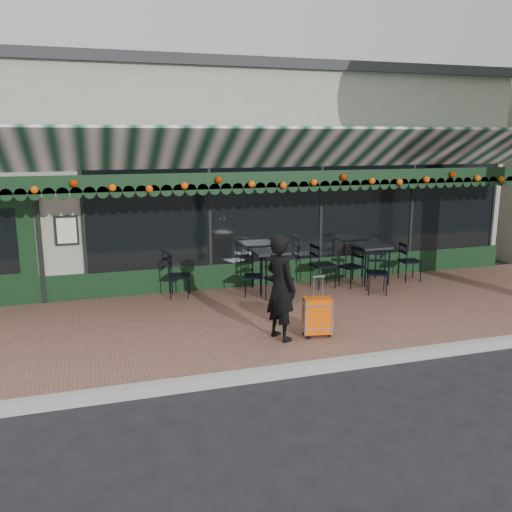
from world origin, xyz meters
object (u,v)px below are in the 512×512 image
object	(u,v)px
chair_a_right	(410,261)
suitcase	(317,316)
chair_a_front	(377,273)
chair_b_left	(254,276)
chair_solo	(180,276)
woman	(281,287)
chair_a_left	(351,267)
chair_b_right	(323,265)
chair_b_front	(279,279)
cafe_table_b	(270,255)
cafe_table_a	(371,249)

from	to	relation	value
chair_a_right	suitcase	bearing A→B (deg)	133.44
chair_a_right	chair_a_front	xyz separation A→B (m)	(-1.20, -0.70, -0.00)
chair_b_left	chair_solo	bearing A→B (deg)	-85.90
woman	chair_b_left	distance (m)	2.39
suitcase	chair_b_left	distance (m)	2.43
chair_a_right	chair_b_left	bearing A→B (deg)	97.57
woman	suitcase	world-z (taller)	woman
chair_a_right	chair_a_left	bearing A→B (deg)	98.30
chair_a_front	chair_b_left	size ratio (longest dim) A/B	1.07
chair_b_right	woman	bearing A→B (deg)	140.14
chair_b_front	cafe_table_b	bearing A→B (deg)	68.60
chair_a_right	chair_solo	world-z (taller)	chair_a_right
cafe_table_a	woman	bearing A→B (deg)	-139.23
woman	chair_solo	xyz separation A→B (m)	(-1.10, 2.68, -0.41)
chair_a_right	chair_solo	xyz separation A→B (m)	(-4.95, 0.23, -0.01)
cafe_table_b	chair_a_front	size ratio (longest dim) A/B	1.00
chair_a_right	chair_solo	distance (m)	4.96
cafe_table_a	chair_a_left	xyz separation A→B (m)	(-0.54, -0.15, -0.32)
suitcase	chair_b_right	size ratio (longest dim) A/B	1.05
chair_b_left	suitcase	bearing A→B (deg)	25.32
chair_b_right	chair_b_front	distance (m)	1.38
woman	cafe_table_a	world-z (taller)	woman
chair_a_right	chair_b_front	size ratio (longest dim) A/B	0.97
suitcase	chair_b_right	bearing A→B (deg)	75.47
cafe_table_b	chair_a_left	size ratio (longest dim) A/B	1.01
woman	chair_a_left	bearing A→B (deg)	-65.24
cafe_table_b	chair_b_right	size ratio (longest dim) A/B	0.90
cafe_table_b	chair_b_front	world-z (taller)	chair_b_front
cafe_table_a	chair_a_right	world-z (taller)	chair_a_right
chair_b_left	chair_b_front	world-z (taller)	chair_b_front
woman	cafe_table_a	size ratio (longest dim) A/B	2.01
woman	chair_b_right	distance (m)	3.12
chair_a_right	chair_b_left	xyz separation A→B (m)	(-3.57, -0.12, -0.03)
suitcase	chair_a_front	world-z (taller)	suitcase
woman	chair_a_right	size ratio (longest dim) A/B	1.96
chair_b_left	chair_a_front	bearing A→B (deg)	94.50
cafe_table_b	chair_a_right	xyz separation A→B (m)	(3.15, -0.14, -0.32)
suitcase	chair_a_right	bearing A→B (deg)	49.05
cafe_table_b	chair_b_right	xyz separation A→B (m)	(1.13, -0.09, -0.28)
woman	chair_a_front	world-z (taller)	woman
cafe_table_a	chair_b_front	distance (m)	2.44
cafe_table_a	cafe_table_b	size ratio (longest dim) A/B	0.99
woman	cafe_table_a	xyz separation A→B (m)	(2.94, 2.53, -0.08)
woman	chair_solo	size ratio (longest dim) A/B	2.00
chair_b_front	chair_a_left	bearing A→B (deg)	1.15
cafe_table_b	chair_b_left	xyz separation A→B (m)	(-0.42, -0.26, -0.36)
suitcase	cafe_table_b	distance (m)	2.71
woman	chair_a_front	distance (m)	3.20
chair_a_left	chair_a_front	distance (m)	0.68
suitcase	chair_a_front	bearing A→B (deg)	52.77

